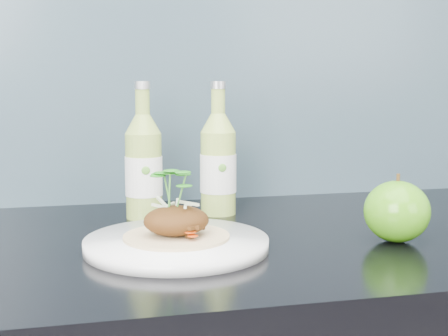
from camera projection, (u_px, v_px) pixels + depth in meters
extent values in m
cube|color=#64899D|center=(187.00, 12.00, 1.15)|extent=(4.00, 0.02, 0.70)
cylinder|color=white|center=(177.00, 244.00, 0.84)|extent=(0.28, 0.28, 0.02)
cylinder|color=tan|center=(176.00, 236.00, 0.84)|extent=(0.14, 0.14, 0.00)
ellipsoid|color=#553010|center=(176.00, 221.00, 0.83)|extent=(0.09, 0.07, 0.04)
ellipsoid|color=#34800D|center=(397.00, 211.00, 0.87)|extent=(0.12, 0.12, 0.09)
cylinder|color=#472D14|center=(398.00, 179.00, 0.87)|extent=(0.01, 0.00, 0.01)
cylinder|color=#93B149|center=(144.00, 176.00, 1.02)|extent=(0.07, 0.07, 0.14)
cone|color=#93B149|center=(143.00, 124.00, 1.01)|extent=(0.06, 0.06, 0.03)
cylinder|color=#93B149|center=(142.00, 102.00, 1.01)|extent=(0.02, 0.02, 0.04)
cylinder|color=silver|center=(142.00, 85.00, 1.00)|extent=(0.03, 0.03, 0.01)
cylinder|color=white|center=(144.00, 176.00, 1.02)|extent=(0.07, 0.07, 0.06)
ellipsoid|color=#59A533|center=(146.00, 171.00, 0.99)|extent=(0.01, 0.00, 0.01)
cylinder|color=#A1BF4F|center=(218.00, 173.00, 1.05)|extent=(0.07, 0.07, 0.14)
cone|color=#A1BF4F|center=(218.00, 123.00, 1.04)|extent=(0.06, 0.06, 0.03)
cylinder|color=#A1BF4F|center=(218.00, 101.00, 1.04)|extent=(0.02, 0.02, 0.04)
cylinder|color=silver|center=(218.00, 85.00, 1.03)|extent=(0.03, 0.03, 0.01)
cylinder|color=white|center=(218.00, 173.00, 1.05)|extent=(0.07, 0.07, 0.06)
ellipsoid|color=#59A533|center=(222.00, 168.00, 1.02)|extent=(0.01, 0.00, 0.01)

